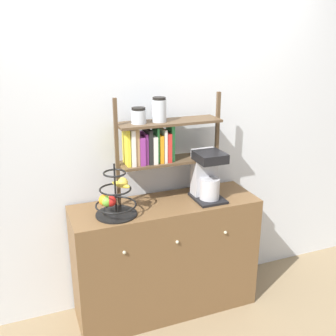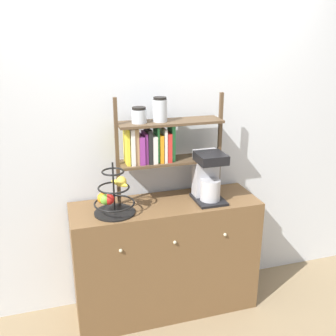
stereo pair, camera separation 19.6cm
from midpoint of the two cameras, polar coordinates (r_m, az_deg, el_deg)
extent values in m
plane|color=#847051|center=(3.08, 2.85, -21.78)|extent=(12.00, 12.00, 0.00)
cube|color=silver|center=(2.87, 0.13, 4.67)|extent=(7.00, 0.05, 2.60)
cube|color=brown|center=(2.98, 1.59, -12.84)|extent=(1.33, 0.43, 0.87)
sphere|color=#B2AD8C|center=(2.59, -4.69, -11.91)|extent=(0.02, 0.02, 0.02)
sphere|color=#B2AD8C|center=(2.68, 3.13, -10.77)|extent=(0.02, 0.02, 0.02)
sphere|color=#B2AD8C|center=(2.81, 10.29, -9.54)|extent=(0.02, 0.02, 0.02)
cube|color=black|center=(2.84, 7.88, -4.57)|extent=(0.20, 0.26, 0.02)
cube|color=#B7B7BC|center=(2.83, 7.46, -0.72)|extent=(0.17, 0.10, 0.34)
cylinder|color=#B7B7BC|center=(2.79, 8.15, -3.17)|extent=(0.14, 0.14, 0.15)
cube|color=black|center=(2.72, 8.29, 1.43)|extent=(0.19, 0.21, 0.06)
cylinder|color=black|center=(2.64, -5.61, -6.47)|extent=(0.27, 0.27, 0.01)
cylinder|color=black|center=(2.57, -5.74, -2.89)|extent=(0.01, 0.01, 0.35)
torus|color=black|center=(2.61, -5.66, -5.14)|extent=(0.27, 0.27, 0.01)
torus|color=black|center=(2.57, -5.74, -2.89)|extent=(0.21, 0.21, 0.01)
torus|color=black|center=(2.53, -5.82, -0.56)|extent=(0.15, 0.15, 0.01)
sphere|color=red|center=(2.58, -6.43, -4.56)|extent=(0.07, 0.07, 0.07)
sphere|color=#6BAD33|center=(2.59, -6.94, -4.58)|extent=(0.07, 0.07, 0.07)
sphere|color=orange|center=(2.60, -7.29, -4.38)|extent=(0.08, 0.08, 0.08)
ellipsoid|color=yellow|center=(2.58, -4.92, -2.26)|extent=(0.11, 0.14, 0.04)
sphere|color=gold|center=(2.57, -4.64, -1.99)|extent=(0.07, 0.07, 0.07)
cube|color=brown|center=(2.64, -5.30, 2.16)|extent=(0.02, 0.02, 0.75)
cube|color=brown|center=(2.88, 9.42, 3.39)|extent=(0.02, 0.02, 0.75)
cube|color=brown|center=(2.77, 2.35, 1.04)|extent=(0.72, 0.20, 0.02)
cube|color=brown|center=(2.69, 2.43, 6.64)|extent=(0.72, 0.20, 0.02)
cube|color=yellow|center=(2.65, -3.92, 3.19)|extent=(0.02, 0.13, 0.25)
cube|color=white|center=(2.65, -3.27, 3.24)|extent=(0.03, 0.15, 0.25)
cube|color=tan|center=(2.66, -2.65, 3.29)|extent=(0.03, 0.14, 0.25)
cube|color=#8C338C|center=(2.67, -1.96, 2.78)|extent=(0.03, 0.15, 0.19)
cube|color=#8C338C|center=(2.68, -1.31, 3.01)|extent=(0.02, 0.14, 0.21)
cube|color=black|center=(2.68, -0.80, 3.32)|extent=(0.02, 0.16, 0.24)
cube|color=white|center=(2.70, -0.14, 2.89)|extent=(0.03, 0.16, 0.19)
cube|color=#2D8C47|center=(2.70, 0.39, 3.49)|extent=(0.02, 0.12, 0.24)
cube|color=orange|center=(2.71, 0.83, 3.00)|extent=(0.02, 0.15, 0.19)
cube|color=white|center=(2.71, 1.36, 3.45)|extent=(0.02, 0.16, 0.23)
cube|color=red|center=(2.73, 1.92, 3.19)|extent=(0.03, 0.15, 0.20)
cube|color=#2D8C47|center=(2.73, 2.54, 3.71)|extent=(0.02, 0.12, 0.25)
cylinder|color=silver|center=(2.62, -2.08, 7.50)|extent=(0.10, 0.10, 0.09)
cylinder|color=black|center=(2.61, -2.09, 8.64)|extent=(0.09, 0.09, 0.02)
cylinder|color=silver|center=(2.65, 0.96, 8.31)|extent=(0.10, 0.10, 0.15)
cylinder|color=black|center=(2.64, 0.97, 10.07)|extent=(0.09, 0.09, 0.02)
camera|label=1|loc=(0.10, -87.91, 0.72)|focal=42.00mm
camera|label=2|loc=(0.10, 92.09, -0.72)|focal=42.00mm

